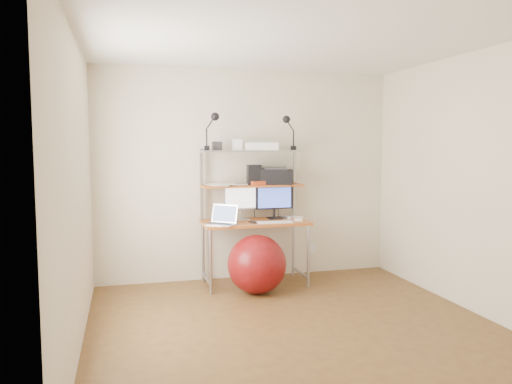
{
  "coord_description": "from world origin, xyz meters",
  "views": [
    {
      "loc": [
        -1.44,
        -4.04,
        1.61
      ],
      "look_at": [
        -0.06,
        1.15,
        1.1
      ],
      "focal_mm": 35.0,
      "sensor_mm": 36.0,
      "label": 1
    }
  ],
  "objects_px": {
    "monitor_black": "(274,200)",
    "printer": "(275,176)",
    "laptop": "(223,220)",
    "exercise_ball": "(257,264)",
    "monitor_silver": "(241,199)"
  },
  "relations": [
    {
      "from": "monitor_black",
      "to": "laptop",
      "type": "distance_m",
      "value": 0.75
    },
    {
      "from": "monitor_black",
      "to": "laptop",
      "type": "bearing_deg",
      "value": -158.77
    },
    {
      "from": "laptop",
      "to": "printer",
      "type": "distance_m",
      "value": 0.86
    },
    {
      "from": "monitor_silver",
      "to": "printer",
      "type": "height_order",
      "value": "printer"
    },
    {
      "from": "monitor_black",
      "to": "laptop",
      "type": "relative_size",
      "value": 1.15
    },
    {
      "from": "monitor_silver",
      "to": "monitor_black",
      "type": "bearing_deg",
      "value": -7.4
    },
    {
      "from": "monitor_silver",
      "to": "exercise_ball",
      "type": "height_order",
      "value": "monitor_silver"
    },
    {
      "from": "monitor_silver",
      "to": "printer",
      "type": "xyz_separation_m",
      "value": [
        0.41,
        -0.0,
        0.26
      ]
    },
    {
      "from": "monitor_black",
      "to": "exercise_ball",
      "type": "xyz_separation_m",
      "value": [
        -0.34,
        -0.48,
        -0.65
      ]
    },
    {
      "from": "monitor_silver",
      "to": "exercise_ball",
      "type": "xyz_separation_m",
      "value": [
        0.07,
        -0.49,
        -0.67
      ]
    },
    {
      "from": "exercise_ball",
      "to": "laptop",
      "type": "bearing_deg",
      "value": 147.54
    },
    {
      "from": "monitor_black",
      "to": "printer",
      "type": "xyz_separation_m",
      "value": [
        0.01,
        0.0,
        0.28
      ]
    },
    {
      "from": "monitor_silver",
      "to": "laptop",
      "type": "bearing_deg",
      "value": -139.82
    },
    {
      "from": "laptop",
      "to": "exercise_ball",
      "type": "relative_size",
      "value": 0.62
    },
    {
      "from": "monitor_black",
      "to": "exercise_ball",
      "type": "distance_m",
      "value": 0.88
    }
  ]
}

